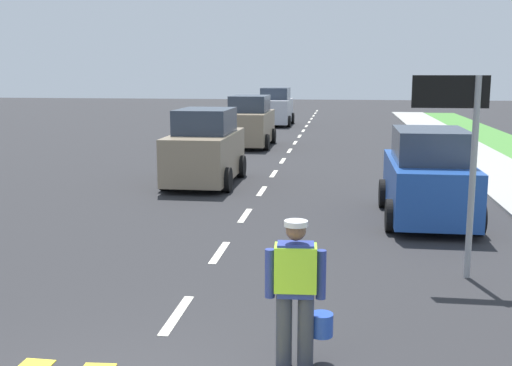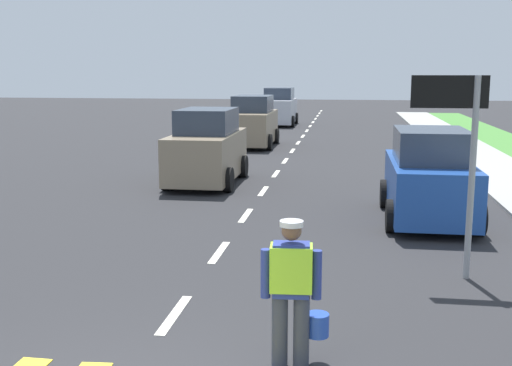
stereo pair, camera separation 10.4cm
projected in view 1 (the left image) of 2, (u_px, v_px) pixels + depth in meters
ground_plane at (290, 150)px, 26.35m from camera, size 96.00×96.00×0.00m
lane_center_line at (297, 139)px, 30.45m from camera, size 0.14×46.40×0.01m
road_worker at (297, 286)px, 6.91m from camera, size 0.76×0.40×1.67m
lane_direction_sign at (459, 127)px, 9.69m from camera, size 1.16×0.11×3.20m
car_parked_curbside at (428, 178)px, 13.81m from camera, size 1.95×3.88×2.03m
car_oncoming_second at (250, 123)px, 27.47m from camera, size 2.02×4.16×2.22m
car_oncoming_third at (275, 108)px, 38.31m from camera, size 2.09×4.31×2.27m
car_oncoming_lead at (205, 149)px, 18.36m from camera, size 1.96×4.00×2.18m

